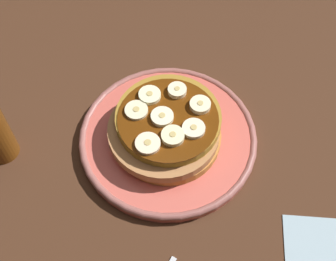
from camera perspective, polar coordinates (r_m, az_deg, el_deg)
ground_plane at (r=69.26cm, az=-0.00°, el=-1.99°), size 140.00×140.00×3.00cm
plate at (r=67.15cm, az=-0.00°, el=-0.90°), size 25.74×25.74×1.80cm
pancake_stack at (r=64.75cm, az=-0.25°, el=0.25°), size 15.98×16.30×4.49cm
banana_slice_0 at (r=62.80cm, az=-0.73°, el=1.67°), size 3.13×3.13×0.85cm
banana_slice_1 at (r=65.01cm, az=-2.27°, el=4.35°), size 3.14×3.14×0.85cm
banana_slice_2 at (r=60.58cm, az=-2.51°, el=-1.65°), size 3.36×3.36×0.76cm
banana_slice_3 at (r=64.01cm, az=3.98°, el=3.14°), size 2.93×2.93×1.00cm
banana_slice_4 at (r=61.03cm, az=0.59°, el=-0.70°), size 3.12×3.12×0.97cm
banana_slice_5 at (r=63.66cm, az=-3.92°, el=2.47°), size 3.21×3.21×0.69cm
banana_slice_6 at (r=61.84cm, az=3.17°, el=0.21°), size 3.12×3.12×0.82cm
banana_slice_7 at (r=65.39cm, az=1.13°, el=4.94°), size 2.67×2.67×0.99cm
napkin at (r=63.84cm, az=19.19°, el=-14.67°), size 11.11×11.11×0.30cm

